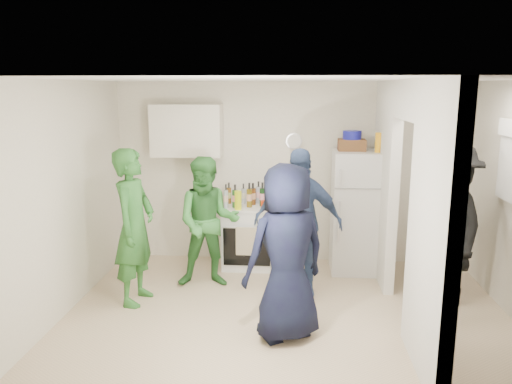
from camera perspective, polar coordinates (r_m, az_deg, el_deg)
floor at (r=5.70m, az=3.53°, el=-13.31°), size 4.80×4.80×0.00m
wall_back at (r=6.96m, az=3.90°, el=2.14°), size 4.80×0.00×4.80m
wall_front at (r=3.65m, az=3.32°, el=-6.86°), size 4.80×0.00×4.80m
wall_left at (r=5.83m, az=-20.60°, el=-0.49°), size 0.00×3.40×3.40m
ceiling at (r=5.16m, az=3.89°, el=12.72°), size 4.80×4.80×0.00m
partition_pier_back at (r=6.47m, az=14.53°, el=1.05°), size 0.12×1.20×2.50m
partition_pier_front at (r=4.37m, az=19.45°, el=-4.35°), size 0.12×1.20×2.50m
partition_header at (r=5.28m, az=17.19°, el=10.04°), size 0.12×1.00×0.40m
stove at (r=6.85m, az=-0.82°, el=-5.06°), size 0.72×0.60×0.85m
upper_cabinet at (r=6.86m, az=-7.92°, el=6.98°), size 0.95×0.34×0.70m
fridge at (r=6.75m, az=11.48°, el=-2.22°), size 0.66×0.65×1.61m
wicker_basket at (r=6.63m, az=10.88°, el=5.30°), size 0.35×0.25×0.15m
blue_bowl at (r=6.62m, az=10.92°, el=6.42°), size 0.24×0.24×0.11m
yellow_cup_stack_top at (r=6.52m, az=13.85°, el=5.51°), size 0.09×0.09×0.25m
wall_clock at (r=6.88m, az=4.37°, el=5.81°), size 0.22×0.02×0.22m
spice_shelf at (r=6.89m, az=3.90°, el=2.89°), size 0.35×0.08×0.03m
yellow_cup_stack_stove at (r=6.51m, az=-2.06°, el=-0.95°), size 0.09×0.09×0.25m
red_cup at (r=6.52m, az=0.93°, el=-1.52°), size 0.09×0.09×0.12m
person_green_left at (r=5.77m, az=-13.73°, el=-3.89°), size 0.51×0.70×1.77m
person_green_center at (r=6.12m, az=-5.49°, el=-3.48°), size 0.85×0.70×1.61m
person_denim at (r=5.81m, az=4.79°, el=-3.57°), size 1.06×0.51×1.76m
person_navy at (r=4.82m, az=3.50°, el=-6.93°), size 1.01×0.90×1.74m
person_nook at (r=6.00m, az=21.13°, el=-3.37°), size 0.80×1.26×1.85m
bottle_a at (r=6.86m, az=-3.11°, el=-0.12°), size 0.06×0.06×0.29m
bottle_b at (r=6.63m, az=-2.41°, el=-0.45°), size 0.08×0.08×0.31m
bottle_c at (r=6.85m, az=-1.45°, el=-0.18°), size 0.06×0.06×0.28m
bottle_d at (r=6.64m, az=-0.77°, el=-0.34°), size 0.07×0.07×0.33m
bottle_e at (r=6.86m, az=0.29°, el=-0.03°), size 0.07×0.07×0.31m
bottle_f at (r=6.70m, az=0.73°, el=-0.25°), size 0.07×0.07×0.32m
bottle_g at (r=6.81m, az=1.49°, el=-0.18°), size 0.07×0.07×0.30m
bottle_h at (r=6.60m, az=-3.45°, el=-0.47°), size 0.06×0.06×0.32m
bottle_i at (r=6.79m, az=-0.35°, el=-0.21°), size 0.08×0.08×0.30m
bottle_j at (r=6.60m, az=1.65°, el=-0.75°), size 0.07×0.07×0.26m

